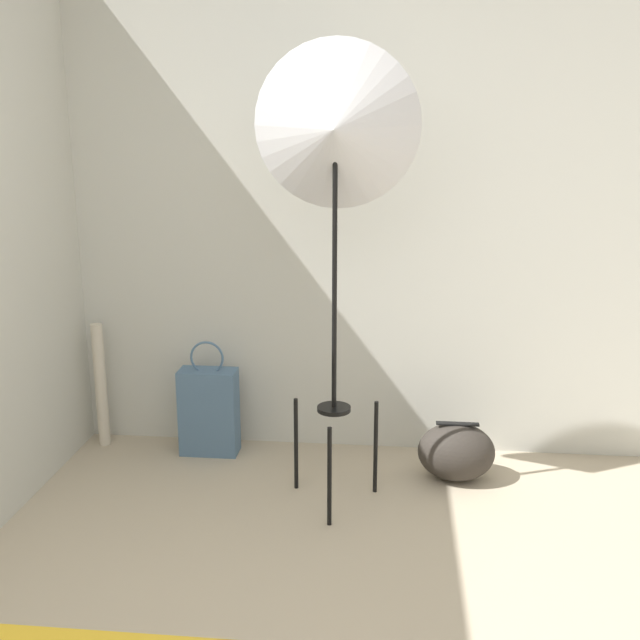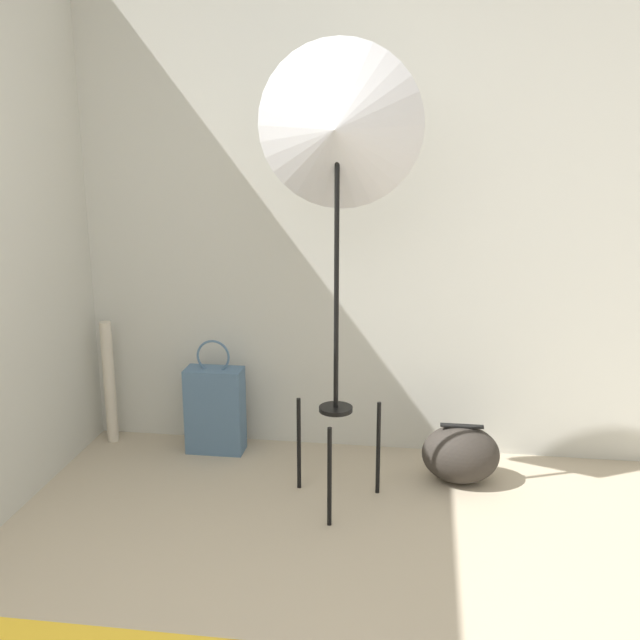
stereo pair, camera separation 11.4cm
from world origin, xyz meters
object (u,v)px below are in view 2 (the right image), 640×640
object	(u,v)px
duffel_bag	(461,454)
tote_bag	(215,409)
photo_umbrella	(337,132)
paper_roll	(109,382)

from	to	relation	value
duffel_bag	tote_bag	bearing A→B (deg)	171.88
photo_umbrella	paper_roll	xyz separation A→B (m)	(-1.31, 0.52, -1.34)
duffel_bag	paper_roll	world-z (taller)	paper_roll
paper_roll	photo_umbrella	bearing A→B (deg)	-21.57
photo_umbrella	paper_roll	size ratio (longest dim) A/B	3.01
tote_bag	paper_roll	distance (m)	0.62
duffel_bag	paper_roll	distance (m)	1.92
tote_bag	duffel_bag	bearing A→B (deg)	-8.12
paper_roll	tote_bag	bearing A→B (deg)	-4.52
tote_bag	duffel_bag	xyz separation A→B (m)	(1.29, -0.18, -0.09)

